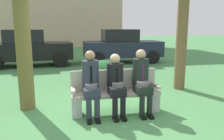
{
  "coord_description": "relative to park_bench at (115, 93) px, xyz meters",
  "views": [
    {
      "loc": [
        -0.8,
        -4.44,
        1.81
      ],
      "look_at": [
        0.2,
        0.46,
        0.85
      ],
      "focal_mm": 36.44,
      "sensor_mm": 36.0,
      "label": 1
    }
  ],
  "objects": [
    {
      "name": "parked_car_near",
      "position": [
        -2.72,
        6.47,
        0.42
      ],
      "size": [
        4.03,
        2.01,
        1.68
      ],
      "color": "black",
      "rests_on": "ground"
    },
    {
      "name": "parked_car_far",
      "position": [
        1.79,
        6.67,
        0.42
      ],
      "size": [
        3.91,
        1.71,
        1.68
      ],
      "color": "#1E2338",
      "rests_on": "ground"
    },
    {
      "name": "shrub_mid_lawn",
      "position": [
        0.26,
        2.86,
        -0.07
      ],
      "size": [
        1.13,
        1.04,
        0.71
      ],
      "primitive_type": "ellipsoid",
      "color": "#2D5533",
      "rests_on": "ground"
    },
    {
      "name": "seated_man_left",
      "position": [
        -0.53,
        -0.13,
        0.32
      ],
      "size": [
        0.34,
        0.72,
        1.34
      ],
      "color": "#2D3342",
      "rests_on": "ground"
    },
    {
      "name": "seated_man_right",
      "position": [
        0.54,
        -0.13,
        0.32
      ],
      "size": [
        0.34,
        0.72,
        1.34
      ],
      "color": "#1E2823",
      "rests_on": "ground"
    },
    {
      "name": "park_bench",
      "position": [
        0.0,
        0.0,
        0.0
      ],
      "size": [
        1.86,
        0.44,
        0.9
      ],
      "color": "#B7AD9E",
      "rests_on": "ground"
    },
    {
      "name": "ground_plane",
      "position": [
        -0.2,
        -0.12,
        -0.42
      ],
      "size": [
        80.0,
        80.0,
        0.0
      ],
      "primitive_type": "plane",
      "color": "#49864B"
    },
    {
      "name": "seated_man_middle",
      "position": [
        -0.01,
        -0.13,
        0.28
      ],
      "size": [
        0.34,
        0.72,
        1.26
      ],
      "color": "black",
      "rests_on": "ground"
    },
    {
      "name": "shrub_near_bench",
      "position": [
        0.0,
        2.43,
        -0.05
      ],
      "size": [
        1.19,
        1.09,
        0.75
      ],
      "primitive_type": "ellipsoid",
      "color": "#215C2C",
      "rests_on": "ground"
    }
  ]
}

